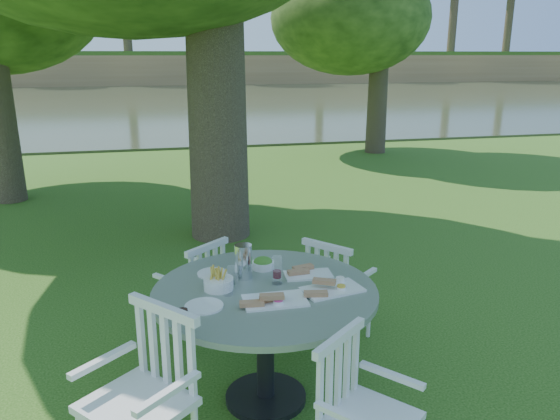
{
  "coord_description": "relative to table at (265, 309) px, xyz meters",
  "views": [
    {
      "loc": [
        -1.16,
        -4.78,
        2.32
      ],
      "look_at": [
        0.0,
        0.2,
        0.85
      ],
      "focal_mm": 35.0,
      "sensor_mm": 36.0,
      "label": 1
    }
  ],
  "objects": [
    {
      "name": "chair_sw",
      "position": [
        -0.75,
        -0.56,
        -0.09
      ],
      "size": [
        0.7,
        0.7,
        1.02
      ],
      "rotation": [
        0.0,
        0.0,
        -0.86
      ],
      "color": "white",
      "rests_on": "ground"
    },
    {
      "name": "chair_nw",
      "position": [
        -0.36,
        0.88,
        -0.16
      ],
      "size": [
        0.61,
        0.61,
        0.89
      ],
      "rotation": [
        0.0,
        0.0,
        -2.44
      ],
      "color": "white",
      "rests_on": "ground"
    },
    {
      "name": "table",
      "position": [
        0.0,
        0.0,
        0.0
      ],
      "size": [
        1.48,
        1.48,
        0.84
      ],
      "color": "black",
      "rests_on": "ground"
    },
    {
      "name": "river",
      "position": [
        0.51,
        24.55,
        -0.69
      ],
      "size": [
        100.0,
        28.0,
        0.12
      ],
      "primitive_type": "cube",
      "color": "#313921",
      "rests_on": "ground"
    },
    {
      "name": "tableware",
      "position": [
        -0.05,
        0.08,
        0.2
      ],
      "size": [
        1.22,
        0.76,
        0.24
      ],
      "color": "white",
      "rests_on": "table"
    },
    {
      "name": "chair_se",
      "position": [
        0.3,
        -0.9,
        -0.15
      ],
      "size": [
        0.63,
        0.63,
        0.91
      ],
      "rotation": [
        0.0,
        0.0,
        0.69
      ],
      "color": "white",
      "rests_on": "ground"
    },
    {
      "name": "chair_ne",
      "position": [
        0.69,
        0.65,
        -0.16
      ],
      "size": [
        0.61,
        0.62,
        0.9
      ],
      "rotation": [
        0.0,
        0.0,
        -4.03
      ],
      "color": "white",
      "rests_on": "ground"
    },
    {
      "name": "ground",
      "position": [
        0.51,
        1.55,
        -0.69
      ],
      "size": [
        140.0,
        140.0,
        0.0
      ],
      "primitive_type": "plane",
      "color": "#1C430D",
      "rests_on": "ground"
    }
  ]
}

